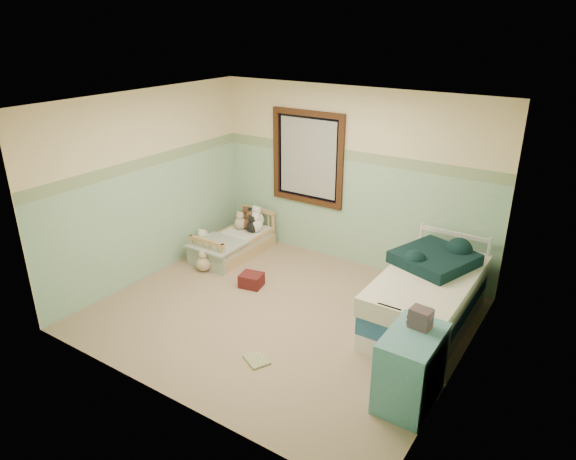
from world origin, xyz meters
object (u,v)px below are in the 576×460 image
Objects in this scene: toddler_bed_frame at (235,249)px; plush_floor_tan at (204,264)px; red_pillow at (251,280)px; twin_bed_frame at (424,317)px; floor_book at (257,360)px; dresser at (411,368)px; plush_floor_cream at (203,245)px.

plush_floor_tan is at bearing -90.05° from toddler_bed_frame.
twin_bed_frame is at bearing 8.86° from red_pillow.
red_pillow reaches higher than floor_book.
floor_book is (1.86, -1.94, -0.07)m from toddler_bed_frame.
twin_bed_frame is (3.08, 0.36, 0.00)m from plush_floor_tan.
dresser is 2.75m from red_pillow.
dresser is 2.74× the size of floor_book.
plush_floor_tan is 0.77× the size of red_pillow.
twin_bed_frame reaches higher than red_pillow.
twin_bed_frame is 1.37m from dresser.
plush_floor_cream reaches higher than twin_bed_frame.
red_pillow is (0.83, 0.01, -0.02)m from plush_floor_tan.
twin_bed_frame is at bearing -1.55° from plush_floor_cream.
red_pillow reaches higher than toddler_bed_frame.
toddler_bed_frame reaches higher than floor_book.
dresser reaches higher than floor_book.
plush_floor_cream reaches higher than toddler_bed_frame.
red_pillow is (1.25, -0.44, -0.04)m from plush_floor_cream.
dresser is at bearing 37.36° from floor_book.
twin_bed_frame reaches higher than floor_book.
floor_book is (1.02, -1.26, -0.08)m from red_pillow.
toddler_bed_frame is 0.48m from plush_floor_cream.
toddler_bed_frame is 3.10m from twin_bed_frame.
dresser is at bearing -20.26° from plush_floor_cream.
floor_book is (-1.22, -1.61, -0.10)m from twin_bed_frame.
floor_book is at bearing -46.30° from toddler_bed_frame.
twin_bed_frame is at bearing 103.38° from dresser.
plush_floor_tan reaches higher than toddler_bed_frame.
plush_floor_cream reaches higher than plush_floor_tan.
twin_bed_frame is at bearing 6.61° from plush_floor_tan.
plush_floor_cream is at bearing 159.74° from dresser.
plush_floor_tan is (0.42, -0.45, -0.02)m from plush_floor_cream.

